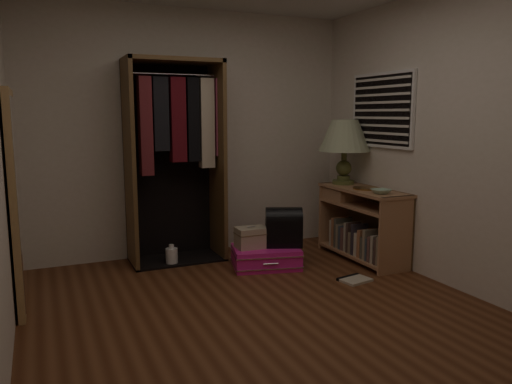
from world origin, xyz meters
TOP-DOWN VIEW (x-y plane):
  - ground at (0.00, 0.00)m, footprint 4.00×4.00m
  - room_walls at (0.08, 0.04)m, footprint 3.52×4.02m
  - console_bookshelf at (1.54, 1.03)m, footprint 0.42×1.12m
  - open_wardrobe at (-0.23, 1.77)m, footprint 1.00×0.50m
  - floor_mirror at (-1.70, 1.00)m, footprint 0.06×0.80m
  - pink_suitcase at (0.50, 1.16)m, footprint 0.76×0.62m
  - train_case at (0.36, 1.20)m, footprint 0.31×0.21m
  - black_bag at (0.69, 1.14)m, footprint 0.42×0.35m
  - table_lamp at (1.54, 1.38)m, footprint 0.74×0.74m
  - brass_tray at (1.54, 0.97)m, footprint 0.31×0.31m
  - ceramic_bowl at (1.49, 0.66)m, footprint 0.19×0.19m
  - white_jug at (-0.35, 1.60)m, footprint 0.15×0.15m
  - floor_book at (1.06, 0.45)m, footprint 0.30×0.26m

SIDE VIEW (x-z plane):
  - ground at x=0.00m, z-range 0.00..0.00m
  - floor_book at x=1.06m, z-range 0.00..0.02m
  - white_jug at x=-0.35m, z-range -0.02..0.20m
  - pink_suitcase at x=0.50m, z-range 0.00..0.20m
  - train_case at x=0.36m, z-range 0.20..0.42m
  - console_bookshelf at x=1.54m, z-range 0.02..0.77m
  - black_bag at x=0.69m, z-range 0.21..0.60m
  - brass_tray at x=1.54m, z-range 0.75..0.77m
  - ceramic_bowl at x=1.49m, z-range 0.75..0.79m
  - floor_mirror at x=-1.70m, z-range 0.00..1.70m
  - open_wardrobe at x=-0.23m, z-range 0.19..2.24m
  - table_lamp at x=1.54m, z-range 0.91..1.61m
  - room_walls at x=0.08m, z-range 0.20..2.80m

